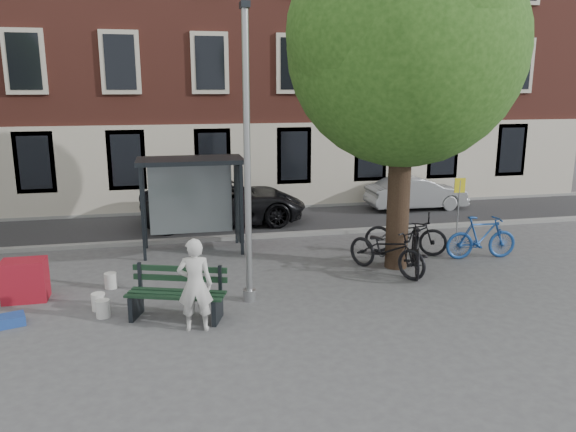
{
  "coord_description": "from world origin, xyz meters",
  "views": [
    {
      "loc": [
        -1.59,
        -11.34,
        4.53
      ],
      "look_at": [
        1.25,
        1.82,
        1.4
      ],
      "focal_mm": 35.0,
      "sensor_mm": 36.0,
      "label": 1
    }
  ],
  "objects_px": {
    "car_dark": "(224,201)",
    "red_stand": "(25,280)",
    "lamppost": "(247,173)",
    "painter": "(195,285)",
    "bike_d": "(416,249)",
    "bench": "(177,296)",
    "bike_a": "(406,233)",
    "bike_c": "(387,250)",
    "notice_sign": "(459,196)",
    "car_silver": "(416,193)",
    "bike_b": "(481,237)",
    "bus_shelter": "(205,183)"
  },
  "relations": [
    {
      "from": "bike_c",
      "to": "car_dark",
      "type": "xyz_separation_m",
      "value": [
        -3.41,
        5.98,
        0.17
      ]
    },
    {
      "from": "car_dark",
      "to": "bench",
      "type": "bearing_deg",
      "value": 164.97
    },
    {
      "from": "bus_shelter",
      "to": "car_dark",
      "type": "relative_size",
      "value": 0.52
    },
    {
      "from": "bus_shelter",
      "to": "car_silver",
      "type": "bearing_deg",
      "value": 24.76
    },
    {
      "from": "bench",
      "to": "bike_b",
      "type": "height_order",
      "value": "bike_b"
    },
    {
      "from": "lamppost",
      "to": "car_dark",
      "type": "height_order",
      "value": "lamppost"
    },
    {
      "from": "bike_d",
      "to": "bike_b",
      "type": "bearing_deg",
      "value": -141.66
    },
    {
      "from": "bike_a",
      "to": "car_dark",
      "type": "xyz_separation_m",
      "value": [
        -4.52,
        4.58,
        0.18
      ]
    },
    {
      "from": "bike_a",
      "to": "lamppost",
      "type": "bearing_deg",
      "value": 143.96
    },
    {
      "from": "car_silver",
      "to": "painter",
      "type": "bearing_deg",
      "value": 135.46
    },
    {
      "from": "lamppost",
      "to": "bike_d",
      "type": "relative_size",
      "value": 3.0
    },
    {
      "from": "bike_c",
      "to": "red_stand",
      "type": "relative_size",
      "value": 2.51
    },
    {
      "from": "bike_c",
      "to": "bike_b",
      "type": "bearing_deg",
      "value": -20.82
    },
    {
      "from": "bench",
      "to": "bike_a",
      "type": "bearing_deg",
      "value": 45.66
    },
    {
      "from": "bench",
      "to": "red_stand",
      "type": "height_order",
      "value": "bench"
    },
    {
      "from": "bike_a",
      "to": "bike_b",
      "type": "bearing_deg",
      "value": -88.7
    },
    {
      "from": "bike_c",
      "to": "red_stand",
      "type": "bearing_deg",
      "value": 148.57
    },
    {
      "from": "bike_a",
      "to": "red_stand",
      "type": "distance_m",
      "value": 9.54
    },
    {
      "from": "bike_d",
      "to": "car_dark",
      "type": "distance_m",
      "value": 7.38
    },
    {
      "from": "lamppost",
      "to": "car_dark",
      "type": "xyz_separation_m",
      "value": [
        0.18,
        7.1,
        -2.02
      ]
    },
    {
      "from": "car_silver",
      "to": "notice_sign",
      "type": "xyz_separation_m",
      "value": [
        -0.74,
        -4.43,
        0.77
      ]
    },
    {
      "from": "bus_shelter",
      "to": "notice_sign",
      "type": "height_order",
      "value": "bus_shelter"
    },
    {
      "from": "bench",
      "to": "red_stand",
      "type": "bearing_deg",
      "value": 171.49
    },
    {
      "from": "bike_b",
      "to": "bike_c",
      "type": "bearing_deg",
      "value": 105.54
    },
    {
      "from": "notice_sign",
      "to": "bus_shelter",
      "type": "bearing_deg",
      "value": 177.5
    },
    {
      "from": "bike_d",
      "to": "notice_sign",
      "type": "xyz_separation_m",
      "value": [
        2.44,
        2.42,
        0.77
      ]
    },
    {
      "from": "bench",
      "to": "bike_a",
      "type": "distance_m",
      "value": 6.98
    },
    {
      "from": "bench",
      "to": "painter",
      "type": "bearing_deg",
      "value": -43.59
    },
    {
      "from": "bike_a",
      "to": "notice_sign",
      "type": "distance_m",
      "value": 2.35
    },
    {
      "from": "car_silver",
      "to": "bus_shelter",
      "type": "bearing_deg",
      "value": 113.81
    },
    {
      "from": "lamppost",
      "to": "car_silver",
      "type": "bearing_deg",
      "value": 46.37
    },
    {
      "from": "bike_d",
      "to": "bus_shelter",
      "type": "bearing_deg",
      "value": -12.3
    },
    {
      "from": "lamppost",
      "to": "bus_shelter",
      "type": "height_order",
      "value": "lamppost"
    },
    {
      "from": "lamppost",
      "to": "red_stand",
      "type": "distance_m",
      "value": 5.37
    },
    {
      "from": "bench",
      "to": "car_dark",
      "type": "distance_m",
      "value": 7.91
    },
    {
      "from": "painter",
      "to": "bench",
      "type": "xyz_separation_m",
      "value": [
        -0.34,
        0.65,
        -0.44
      ]
    },
    {
      "from": "car_dark",
      "to": "car_silver",
      "type": "bearing_deg",
      "value": -86.76
    },
    {
      "from": "bench",
      "to": "notice_sign",
      "type": "height_order",
      "value": "notice_sign"
    },
    {
      "from": "bike_a",
      "to": "bike_d",
      "type": "xyz_separation_m",
      "value": [
        -0.41,
        -1.54,
        0.03
      ]
    },
    {
      "from": "car_silver",
      "to": "bike_b",
      "type": "bearing_deg",
      "value": 170.12
    },
    {
      "from": "car_dark",
      "to": "red_stand",
      "type": "height_order",
      "value": "car_dark"
    },
    {
      "from": "bike_b",
      "to": "bus_shelter",
      "type": "bearing_deg",
      "value": 75.62
    },
    {
      "from": "bike_a",
      "to": "bus_shelter",
      "type": "bearing_deg",
      "value": 99.12
    },
    {
      "from": "painter",
      "to": "red_stand",
      "type": "distance_m",
      "value": 4.23
    },
    {
      "from": "painter",
      "to": "car_silver",
      "type": "relative_size",
      "value": 0.48
    },
    {
      "from": "painter",
      "to": "car_dark",
      "type": "height_order",
      "value": "painter"
    },
    {
      "from": "lamppost",
      "to": "bike_d",
      "type": "distance_m",
      "value": 4.9
    },
    {
      "from": "painter",
      "to": "bike_d",
      "type": "distance_m",
      "value": 5.93
    },
    {
      "from": "bench",
      "to": "car_silver",
      "type": "relative_size",
      "value": 0.54
    },
    {
      "from": "lamppost",
      "to": "car_silver",
      "type": "height_order",
      "value": "lamppost"
    }
  ]
}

